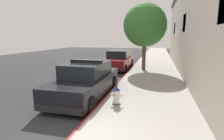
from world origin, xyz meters
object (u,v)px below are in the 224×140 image
object	(u,v)px
street_tree	(145,25)
police_cruiser	(86,80)
parked_car_silver_ahead	(119,60)
fire_hydrant	(116,95)

from	to	relation	value
street_tree	police_cruiser	bearing A→B (deg)	-107.15
parked_car_silver_ahead	fire_hydrant	size ratio (longest dim) A/B	6.37
parked_car_silver_ahead	street_tree	world-z (taller)	street_tree
parked_car_silver_ahead	fire_hydrant	bearing A→B (deg)	-78.23
police_cruiser	fire_hydrant	distance (m)	1.99
police_cruiser	parked_car_silver_ahead	world-z (taller)	police_cruiser
parked_car_silver_ahead	police_cruiser	bearing A→B (deg)	-88.87
street_tree	fire_hydrant	bearing A→B (deg)	-92.86
police_cruiser	street_tree	distance (m)	7.46
fire_hydrant	street_tree	world-z (taller)	street_tree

